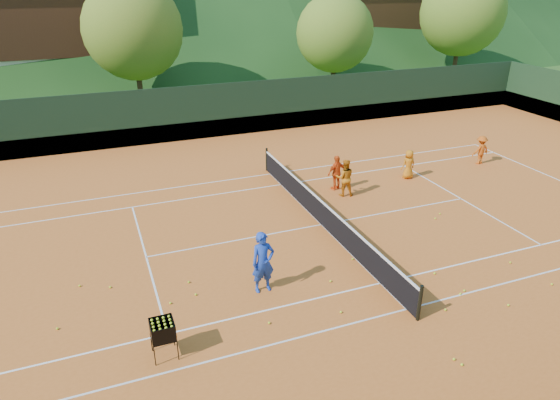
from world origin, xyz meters
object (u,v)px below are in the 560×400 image
object	(u,v)px
tennis_net	(322,213)
chalet_right	(376,9)
coach	(263,262)
ball_hopper	(163,331)
student_b	(337,173)
chalet_mid	(225,13)
student_c	(409,164)
student_d	(481,150)
student_a	(345,178)
chalet_left	(38,14)

from	to	relation	value
tennis_net	chalet_right	size ratio (longest dim) A/B	1.01
coach	ball_hopper	xyz separation A→B (m)	(-3.17, -1.73, -0.20)
student_b	coach	bearing A→B (deg)	37.04
coach	tennis_net	xyz separation A→B (m)	(3.41, 3.15, -0.45)
chalet_mid	chalet_right	size ratio (longest dim) A/B	1.06
student_c	chalet_mid	size ratio (longest dim) A/B	0.11
ball_hopper	chalet_mid	distance (m)	41.09
tennis_net	chalet_right	bearing A→B (deg)	56.31
student_b	student_c	xyz separation A→B (m)	(3.62, -0.03, -0.10)
student_b	ball_hopper	world-z (taller)	student_b
student_d	coach	bearing A→B (deg)	22.32
coach	student_c	xyz separation A→B (m)	(9.05, 5.91, -0.28)
student_a	chalet_left	world-z (taller)	chalet_left
chalet_mid	tennis_net	bearing A→B (deg)	-100.01
coach	tennis_net	size ratio (longest dim) A/B	0.16
student_c	chalet_right	size ratio (longest dim) A/B	0.11
tennis_net	student_c	bearing A→B (deg)	26.05
chalet_mid	chalet_right	world-z (taller)	chalet_right
tennis_net	ball_hopper	bearing A→B (deg)	-143.41
chalet_mid	ball_hopper	bearing A→B (deg)	-107.93
student_c	ball_hopper	world-z (taller)	student_c
student_d	chalet_left	bearing A→B (deg)	-56.03
ball_hopper	chalet_mid	world-z (taller)	chalet_mid
ball_hopper	chalet_right	distance (m)	44.09
student_b	chalet_mid	size ratio (longest dim) A/B	0.12
student_b	student_c	size ratio (longest dim) A/B	1.15
student_c	chalet_right	world-z (taller)	chalet_right
coach	student_c	distance (m)	10.81
student_c	chalet_left	distance (m)	31.80
student_a	student_d	size ratio (longest dim) A/B	1.13
tennis_net	chalet_mid	xyz separation A→B (m)	(6.00, 34.00, 4.47)
student_a	chalet_left	size ratio (longest dim) A/B	0.11
student_c	tennis_net	size ratio (longest dim) A/B	0.11
student_a	tennis_net	world-z (taller)	student_a
student_d	tennis_net	size ratio (longest dim) A/B	0.12
tennis_net	ball_hopper	distance (m)	8.20
coach	ball_hopper	size ratio (longest dim) A/B	1.89
student_a	chalet_mid	distance (m)	32.41
student_b	chalet_left	xyz separation A→B (m)	(-12.02, 27.22, 4.86)
student_a	tennis_net	bearing A→B (deg)	64.42
student_a	student_b	bearing A→B (deg)	-69.56
student_c	chalet_right	distance (m)	31.14
ball_hopper	student_a	bearing A→B (deg)	39.03
chalet_right	student_a	bearing A→B (deg)	-122.77
chalet_mid	chalet_left	bearing A→B (deg)	-165.96
student_c	chalet_right	xyz separation A→B (m)	(14.36, 27.24, 4.57)
student_c	student_d	size ratio (longest dim) A/B	0.96
student_a	student_b	world-z (taller)	student_a
coach	student_b	size ratio (longest dim) A/B	1.24
student_c	chalet_left	world-z (taller)	chalet_left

